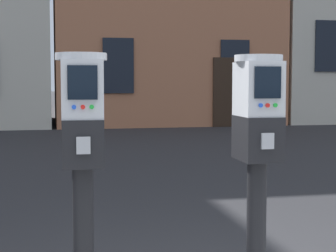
{
  "coord_description": "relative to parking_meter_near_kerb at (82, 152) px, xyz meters",
  "views": [
    {
      "loc": [
        -0.88,
        -2.47,
        1.36
      ],
      "look_at": [
        -0.36,
        -0.03,
        1.16
      ],
      "focal_mm": 59.02,
      "sensor_mm": 36.0,
      "label": 1
    }
  ],
  "objects": [
    {
      "name": "parking_meter_near_kerb",
      "position": [
        0.0,
        0.0,
        0.0
      ],
      "size": [
        0.22,
        0.25,
        1.34
      ],
      "rotation": [
        0.0,
        0.0,
        -1.59
      ],
      "color": "black",
      "rests_on": "sidewalk_slab"
    },
    {
      "name": "parking_meter_twin_adjacent",
      "position": [
        0.79,
        -0.0,
        -0.0
      ],
      "size": [
        0.22,
        0.25,
        1.34
      ],
      "rotation": [
        0.0,
        0.0,
        -1.59
      ],
      "color": "black",
      "rests_on": "sidewalk_slab"
    }
  ]
}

